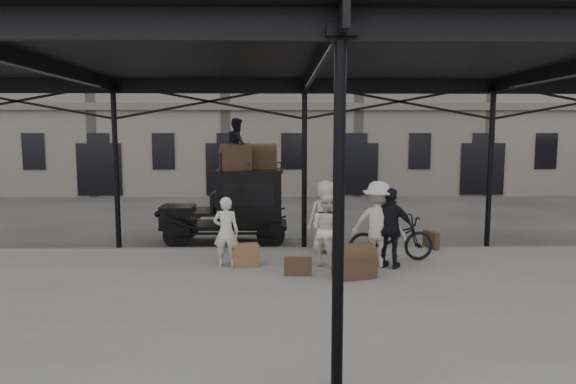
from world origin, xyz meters
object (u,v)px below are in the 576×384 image
Objects in this scene: taxi at (239,203)px; steamer_trunk_roof_near at (235,159)px; porter_left at (226,232)px; bicycle at (391,238)px; steamer_trunk_platform at (354,263)px; porter_official at (391,228)px.

taxi is 1.31m from steamer_trunk_roof_near.
porter_left reaches higher than bicycle.
porter_left is 1.92× the size of steamer_trunk_platform.
taxi is at bearing 54.73° from steamer_trunk_roof_near.
steamer_trunk_roof_near is at bearing -8.67° from porter_official.
taxi is at bearing 49.12° from bicycle.
steamer_trunk_platform is (2.76, -4.11, -0.74)m from taxi.
porter_left is at bearing 144.39° from steamer_trunk_platform.
porter_left is at bearing 27.22° from porter_official.
steamer_trunk_roof_near is (-0.08, -0.25, 1.29)m from taxi.
taxi is 1.73× the size of bicycle.
steamer_trunk_roof_near reaches higher than bicycle.
porter_left reaches higher than steamer_trunk_platform.
bicycle is 4.97m from steamer_trunk_roof_near.
porter_left is 0.77× the size of bicycle.
taxi is at bearing 107.51° from steamer_trunk_platform.
taxi is 4.73m from bicycle.
porter_left is at bearing 90.30° from bicycle.
bicycle is at bearing -169.99° from porter_left.
porter_left is 1.93× the size of steamer_trunk_roof_near.
steamer_trunk_roof_near is at bearing 52.20° from bicycle.
taxi is 5.00m from porter_official.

